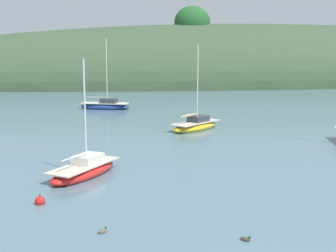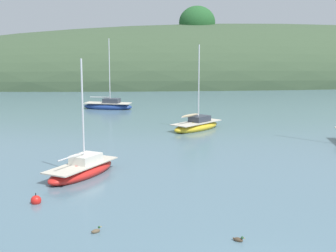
{
  "view_description": "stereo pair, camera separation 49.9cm",
  "coord_description": "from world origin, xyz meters",
  "px_view_note": "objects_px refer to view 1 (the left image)",
  "views": [
    {
      "loc": [
        -4.91,
        -10.78,
        6.52
      ],
      "look_at": [
        0.0,
        20.0,
        1.2
      ],
      "focal_mm": 50.54,
      "sensor_mm": 36.0,
      "label": 1
    },
    {
      "loc": [
        -4.42,
        -10.85,
        6.52
      ],
      "look_at": [
        0.0,
        20.0,
        1.2
      ],
      "focal_mm": 50.54,
      "sensor_mm": 36.0,
      "label": 2
    }
  ],
  "objects_px": {
    "sailboat_grey_yawl": "(84,170)",
    "duck_lone_right": "(103,231)",
    "sailboat_blue_center": "(196,125)",
    "duck_lead": "(246,239)",
    "mooring_buoy_inner": "(40,201)",
    "sailboat_cream_ketch": "(105,106)"
  },
  "relations": [
    {
      "from": "sailboat_cream_ketch",
      "to": "sailboat_grey_yawl",
      "type": "distance_m",
      "value": 25.66
    },
    {
      "from": "sailboat_grey_yawl",
      "to": "mooring_buoy_inner",
      "type": "relative_size",
      "value": 11.23
    },
    {
      "from": "sailboat_blue_center",
      "to": "sailboat_cream_ketch",
      "type": "distance_m",
      "value": 14.98
    },
    {
      "from": "duck_lead",
      "to": "duck_lone_right",
      "type": "height_order",
      "value": "same"
    },
    {
      "from": "sailboat_cream_ketch",
      "to": "sailboat_grey_yawl",
      "type": "relative_size",
      "value": 1.22
    },
    {
      "from": "sailboat_blue_center",
      "to": "sailboat_grey_yawl",
      "type": "xyz_separation_m",
      "value": [
        -8.43,
        -12.18,
        -0.02
      ]
    },
    {
      "from": "sailboat_blue_center",
      "to": "duck_lead",
      "type": "height_order",
      "value": "sailboat_blue_center"
    },
    {
      "from": "sailboat_blue_center",
      "to": "duck_lone_right",
      "type": "relative_size",
      "value": 17.37
    },
    {
      "from": "sailboat_grey_yawl",
      "to": "sailboat_blue_center",
      "type": "bearing_deg",
      "value": 55.32
    },
    {
      "from": "sailboat_blue_center",
      "to": "sailboat_grey_yawl",
      "type": "relative_size",
      "value": 1.12
    },
    {
      "from": "duck_lone_right",
      "to": "duck_lead",
      "type": "bearing_deg",
      "value": -16.86
    },
    {
      "from": "duck_lead",
      "to": "duck_lone_right",
      "type": "distance_m",
      "value": 4.98
    },
    {
      "from": "sailboat_blue_center",
      "to": "duck_lead",
      "type": "relative_size",
      "value": 17.85
    },
    {
      "from": "sailboat_blue_center",
      "to": "sailboat_grey_yawl",
      "type": "height_order",
      "value": "sailboat_blue_center"
    },
    {
      "from": "sailboat_grey_yawl",
      "to": "duck_lead",
      "type": "height_order",
      "value": "sailboat_grey_yawl"
    },
    {
      "from": "sailboat_grey_yawl",
      "to": "duck_lone_right",
      "type": "height_order",
      "value": "sailboat_grey_yawl"
    },
    {
      "from": "mooring_buoy_inner",
      "to": "duck_lone_right",
      "type": "xyz_separation_m",
      "value": [
        2.51,
        -3.52,
        -0.07
      ]
    },
    {
      "from": "sailboat_blue_center",
      "to": "sailboat_grey_yawl",
      "type": "distance_m",
      "value": 14.81
    },
    {
      "from": "sailboat_cream_ketch",
      "to": "mooring_buoy_inner",
      "type": "xyz_separation_m",
      "value": [
        -3.54,
        -29.71,
        -0.21
      ]
    },
    {
      "from": "sailboat_cream_ketch",
      "to": "duck_lead",
      "type": "xyz_separation_m",
      "value": [
        3.74,
        -34.67,
        -0.28
      ]
    },
    {
      "from": "sailboat_grey_yawl",
      "to": "sailboat_cream_ketch",
      "type": "bearing_deg",
      "value": 86.03
    },
    {
      "from": "mooring_buoy_inner",
      "to": "duck_lone_right",
      "type": "bearing_deg",
      "value": -54.54
    }
  ]
}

